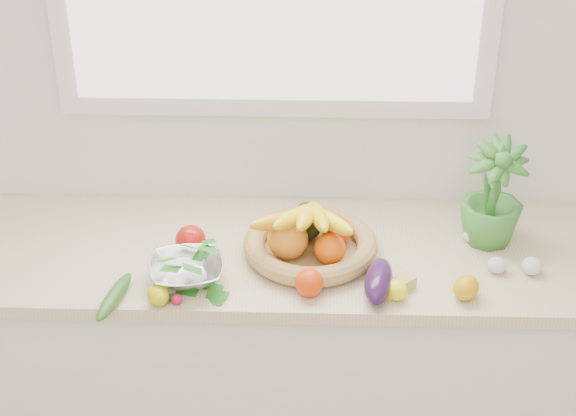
{
  "coord_description": "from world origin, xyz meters",
  "views": [
    {
      "loc": [
        0.12,
        -0.22,
        2.32
      ],
      "look_at": [
        0.05,
        1.93,
        1.05
      ],
      "focal_mm": 55.0,
      "sensor_mm": 36.0,
      "label": 1
    }
  ],
  "objects_px": {
    "cucumber": "(114,297)",
    "colander_with_spinach": "(186,266)",
    "fruit_basket": "(309,238)",
    "apple": "(191,240)",
    "potted_herb": "(493,194)",
    "eggplant": "(379,281)"
  },
  "relations": [
    {
      "from": "apple",
      "to": "fruit_basket",
      "type": "height_order",
      "value": "fruit_basket"
    },
    {
      "from": "eggplant",
      "to": "cucumber",
      "type": "height_order",
      "value": "eggplant"
    },
    {
      "from": "potted_herb",
      "to": "fruit_basket",
      "type": "height_order",
      "value": "potted_herb"
    },
    {
      "from": "colander_with_spinach",
      "to": "fruit_basket",
      "type": "bearing_deg",
      "value": 24.51
    },
    {
      "from": "apple",
      "to": "cucumber",
      "type": "xyz_separation_m",
      "value": [
        -0.18,
        -0.25,
        -0.02
      ]
    },
    {
      "from": "fruit_basket",
      "to": "colander_with_spinach",
      "type": "height_order",
      "value": "fruit_basket"
    },
    {
      "from": "eggplant",
      "to": "potted_herb",
      "type": "distance_m",
      "value": 0.46
    },
    {
      "from": "apple",
      "to": "fruit_basket",
      "type": "xyz_separation_m",
      "value": [
        0.34,
        0.01,
        0.01
      ]
    },
    {
      "from": "potted_herb",
      "to": "apple",
      "type": "bearing_deg",
      "value": -173.53
    },
    {
      "from": "eggplant",
      "to": "cucumber",
      "type": "relative_size",
      "value": 0.89
    },
    {
      "from": "cucumber",
      "to": "fruit_basket",
      "type": "bearing_deg",
      "value": 25.75
    },
    {
      "from": "eggplant",
      "to": "fruit_basket",
      "type": "xyz_separation_m",
      "value": [
        -0.19,
        0.19,
        0.02
      ]
    },
    {
      "from": "eggplant",
      "to": "colander_with_spinach",
      "type": "distance_m",
      "value": 0.53
    },
    {
      "from": "cucumber",
      "to": "potted_herb",
      "type": "distance_m",
      "value": 1.11
    },
    {
      "from": "potted_herb",
      "to": "fruit_basket",
      "type": "relative_size",
      "value": 0.73
    },
    {
      "from": "eggplant",
      "to": "potted_herb",
      "type": "bearing_deg",
      "value": 39.29
    },
    {
      "from": "eggplant",
      "to": "cucumber",
      "type": "distance_m",
      "value": 0.71
    },
    {
      "from": "eggplant",
      "to": "potted_herb",
      "type": "relative_size",
      "value": 0.6
    },
    {
      "from": "apple",
      "to": "potted_herb",
      "type": "distance_m",
      "value": 0.89
    },
    {
      "from": "fruit_basket",
      "to": "colander_with_spinach",
      "type": "bearing_deg",
      "value": -155.49
    },
    {
      "from": "fruit_basket",
      "to": "colander_with_spinach",
      "type": "relative_size",
      "value": 1.92
    },
    {
      "from": "cucumber",
      "to": "colander_with_spinach",
      "type": "bearing_deg",
      "value": 27.97
    }
  ]
}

